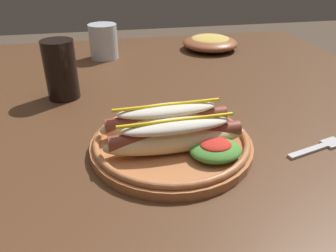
{
  "coord_description": "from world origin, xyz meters",
  "views": [
    {
      "loc": [
        -0.16,
        -0.74,
        1.06
      ],
      "look_at": [
        -0.05,
        -0.22,
        0.77
      ],
      "focal_mm": 36.13,
      "sensor_mm": 36.0,
      "label": 1
    }
  ],
  "objects": [
    {
      "name": "fork",
      "position": [
        0.21,
        -0.3,
        0.74
      ],
      "size": [
        0.12,
        0.05,
        0.0
      ],
      "rotation": [
        0.0,
        0.0,
        0.27
      ],
      "color": "silver",
      "rests_on": "dining_table"
    },
    {
      "name": "dining_table",
      "position": [
        0.0,
        0.0,
        0.65
      ],
      "size": [
        1.18,
        1.1,
        0.74
      ],
      "color": "#51331E",
      "rests_on": "ground_plane"
    },
    {
      "name": "soda_cup",
      "position": [
        -0.25,
        0.02,
        0.81
      ],
      "size": [
        0.07,
        0.07,
        0.13
      ],
      "primitive_type": "cylinder",
      "color": "black",
      "rests_on": "dining_table"
    },
    {
      "name": "side_bowl",
      "position": [
        0.21,
        0.34,
        0.76
      ],
      "size": [
        0.18,
        0.18,
        0.05
      ],
      "color": "brown",
      "rests_on": "dining_table"
    },
    {
      "name": "hot_dog_plate",
      "position": [
        -0.05,
        -0.25,
        0.77
      ],
      "size": [
        0.28,
        0.28,
        0.08
      ],
      "color": "#B77042",
      "rests_on": "dining_table"
    },
    {
      "name": "water_cup",
      "position": [
        -0.14,
        0.32,
        0.79
      ],
      "size": [
        0.09,
        0.09,
        0.1
      ],
      "primitive_type": "cylinder",
      "color": "silver",
      "rests_on": "dining_table"
    }
  ]
}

